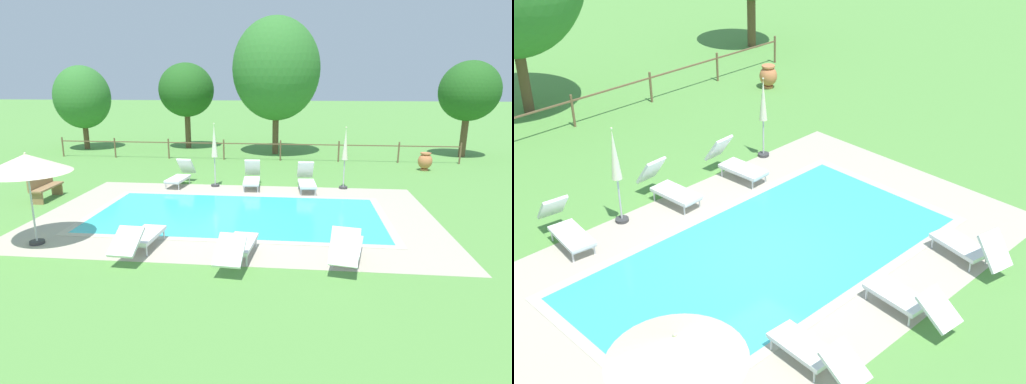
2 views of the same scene
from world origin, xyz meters
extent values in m
plane|color=#599342|center=(0.00, 0.00, 0.00)|extent=(160.00, 160.00, 0.00)
cube|color=#B2A893|center=(0.00, 0.00, 0.00)|extent=(11.83, 7.45, 0.01)
cube|color=#38C6D1|center=(0.00, 0.00, 0.01)|extent=(8.59, 4.21, 0.01)
cube|color=#C0B59F|center=(0.00, 2.22, 0.01)|extent=(9.07, 0.24, 0.01)
cube|color=#C0B59F|center=(0.00, -2.22, 0.01)|extent=(9.07, 0.24, 0.01)
cube|color=#C0B59F|center=(4.42, 0.00, 0.01)|extent=(0.24, 4.21, 0.01)
cube|color=#C0B59F|center=(-4.42, 0.00, 0.01)|extent=(0.24, 4.21, 0.01)
cube|color=white|center=(0.07, 3.22, 0.32)|extent=(0.69, 1.34, 0.07)
cube|color=white|center=(0.00, 4.12, 0.65)|extent=(0.64, 0.60, 0.71)
cube|color=silver|center=(0.07, 3.22, 0.26)|extent=(0.66, 1.31, 0.04)
cylinder|color=silver|center=(0.36, 2.69, 0.14)|extent=(0.04, 0.04, 0.28)
cylinder|color=silver|center=(-0.15, 2.65, 0.14)|extent=(0.04, 0.04, 0.28)
cylinder|color=silver|center=(0.28, 3.79, 0.14)|extent=(0.04, 0.04, 0.28)
cylinder|color=silver|center=(-0.23, 3.75, 0.14)|extent=(0.04, 0.04, 0.28)
cube|color=white|center=(-1.85, -2.82, 0.32)|extent=(0.67, 1.33, 0.07)
cube|color=white|center=(-1.90, -3.83, 0.53)|extent=(0.64, 0.79, 0.49)
cube|color=silver|center=(-1.85, -2.82, 0.26)|extent=(0.64, 1.30, 0.04)
cylinder|color=silver|center=(-2.08, -2.25, 0.14)|extent=(0.04, 0.04, 0.28)
cylinder|color=silver|center=(-1.57, -2.28, 0.14)|extent=(0.04, 0.04, 0.28)
cylinder|color=silver|center=(-2.13, -3.35, 0.14)|extent=(0.04, 0.04, 0.28)
cylinder|color=silver|center=(-1.62, -3.38, 0.14)|extent=(0.04, 0.04, 0.28)
cube|color=white|center=(2.15, 3.00, 0.32)|extent=(0.69, 1.34, 0.07)
cube|color=white|center=(2.08, 3.90, 0.65)|extent=(0.64, 0.60, 0.72)
cube|color=silver|center=(2.15, 3.00, 0.26)|extent=(0.66, 1.31, 0.04)
cylinder|color=silver|center=(2.44, 2.47, 0.14)|extent=(0.04, 0.04, 0.28)
cylinder|color=silver|center=(1.93, 2.43, 0.14)|extent=(0.04, 0.04, 0.28)
cylinder|color=silver|center=(2.36, 3.57, 0.14)|extent=(0.04, 0.04, 0.28)
cylinder|color=silver|center=(1.85, 3.54, 0.14)|extent=(0.04, 0.04, 0.28)
cube|color=white|center=(0.56, -3.11, 0.32)|extent=(0.71, 1.35, 0.07)
cube|color=white|center=(0.47, -4.11, 0.55)|extent=(0.66, 0.79, 0.52)
cube|color=silver|center=(0.56, -3.11, 0.26)|extent=(0.68, 1.32, 0.04)
cylinder|color=silver|center=(0.35, -2.54, 0.14)|extent=(0.04, 0.04, 0.28)
cylinder|color=silver|center=(0.86, -2.58, 0.14)|extent=(0.04, 0.04, 0.28)
cylinder|color=silver|center=(0.25, -3.64, 0.14)|extent=(0.04, 0.04, 0.28)
cylinder|color=silver|center=(0.76, -3.68, 0.14)|extent=(0.04, 0.04, 0.28)
cube|color=white|center=(-2.82, 3.31, 0.32)|extent=(0.74, 1.36, 0.07)
cube|color=white|center=(-2.72, 4.23, 0.63)|extent=(0.66, 0.67, 0.68)
cube|color=silver|center=(-2.82, 3.31, 0.26)|extent=(0.71, 1.33, 0.04)
cylinder|color=silver|center=(-2.63, 2.73, 0.14)|extent=(0.04, 0.04, 0.28)
cylinder|color=silver|center=(-3.13, 2.79, 0.14)|extent=(0.04, 0.04, 0.28)
cylinder|color=silver|center=(-2.51, 3.83, 0.14)|extent=(0.04, 0.04, 0.28)
cylinder|color=silver|center=(-3.01, 3.89, 0.14)|extent=(0.04, 0.04, 0.28)
cube|color=white|center=(3.02, -3.02, 0.32)|extent=(0.84, 1.39, 0.07)
cube|color=white|center=(2.85, -3.91, 0.64)|extent=(0.70, 0.69, 0.70)
cube|color=silver|center=(3.02, -3.02, 0.26)|extent=(0.81, 1.36, 0.04)
cylinder|color=silver|center=(2.88, -2.42, 0.14)|extent=(0.04, 0.04, 0.28)
cylinder|color=silver|center=(3.38, -2.52, 0.14)|extent=(0.04, 0.04, 0.28)
cylinder|color=silver|center=(2.67, -3.51, 0.14)|extent=(0.04, 0.04, 0.28)
cylinder|color=silver|center=(3.17, -3.61, 0.14)|extent=(0.04, 0.04, 0.28)
cone|color=beige|center=(-4.65, -2.92, 2.06)|extent=(2.08, 2.08, 0.45)
sphere|color=beige|center=(-4.65, -2.92, 2.29)|extent=(0.06, 0.06, 0.06)
cylinder|color=#383838|center=(3.53, 3.65, 0.04)|extent=(0.32, 0.32, 0.08)
cylinder|color=#B2B5B7|center=(3.53, 3.65, 0.56)|extent=(0.04, 0.04, 1.11)
cone|color=beige|center=(3.53, 3.65, 1.70)|extent=(0.22, 0.22, 1.18)
sphere|color=beige|center=(3.53, 3.65, 2.32)|extent=(0.05, 0.05, 0.05)
cylinder|color=#383838|center=(-1.39, 3.49, 0.04)|extent=(0.32, 0.32, 0.08)
cylinder|color=#B2B5B7|center=(-1.39, 3.49, 0.58)|extent=(0.04, 0.04, 1.16)
cone|color=beige|center=(-1.39, 3.49, 1.78)|extent=(0.25, 0.25, 1.25)
sphere|color=beige|center=(-1.39, 3.49, 2.42)|extent=(0.05, 0.05, 0.05)
cylinder|color=#C67547|center=(7.55, 7.49, 0.04)|extent=(0.34, 0.34, 0.08)
ellipsoid|color=#C67547|center=(7.55, 7.49, 0.44)|extent=(0.62, 0.62, 0.71)
cylinder|color=#C67547|center=(7.55, 7.49, 0.79)|extent=(0.47, 0.47, 0.06)
cylinder|color=brown|center=(0.85, 9.29, 0.53)|extent=(0.08, 0.08, 1.05)
cylinder|color=brown|center=(3.80, 9.29, 0.53)|extent=(0.08, 0.08, 1.05)
cylinder|color=brown|center=(6.75, 9.29, 0.53)|extent=(0.08, 0.08, 1.05)
cylinder|color=brown|center=(9.69, 9.29, 0.53)|extent=(0.08, 0.08, 1.05)
cube|color=brown|center=(-0.62, 9.29, 0.85)|extent=(20.64, 0.05, 0.05)
cylinder|color=brown|center=(0.46, 11.42, 1.27)|extent=(0.34, 0.34, 2.55)
cylinder|color=brown|center=(10.56, 11.49, 1.15)|extent=(0.35, 0.35, 2.31)
camera|label=1|loc=(1.89, -12.23, 3.95)|focal=29.68mm
camera|label=2|loc=(-9.05, -9.19, 8.71)|focal=49.16mm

